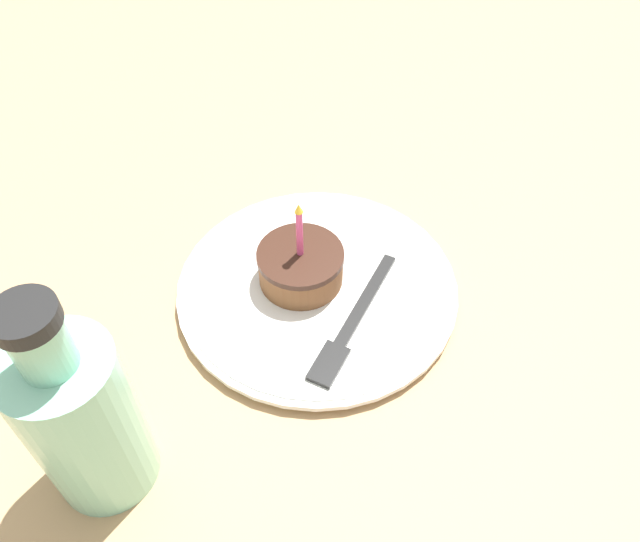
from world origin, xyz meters
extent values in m
cube|color=tan|center=(0.00, 0.00, -0.02)|extent=(2.40, 2.40, 0.04)
cylinder|color=white|center=(0.00, -0.02, 0.01)|extent=(0.27, 0.27, 0.01)
cylinder|color=white|center=(0.00, -0.02, 0.01)|extent=(0.28, 0.28, 0.01)
cylinder|color=brown|center=(-0.02, -0.02, 0.03)|extent=(0.08, 0.08, 0.03)
cylinder|color=#381E14|center=(-0.02, -0.02, 0.05)|extent=(0.09, 0.09, 0.01)
cylinder|color=#E04C8C|center=(-0.02, -0.02, 0.08)|extent=(0.01, 0.01, 0.05)
cone|color=yellow|center=(-0.02, -0.02, 0.11)|extent=(0.01, 0.01, 0.01)
cube|color=#262626|center=(0.05, -0.04, 0.02)|extent=(0.07, 0.12, 0.00)
cube|color=#262626|center=(0.01, -0.12, 0.02)|extent=(0.04, 0.05, 0.00)
cylinder|color=#8CD1B2|center=(-0.17, -0.21, 0.08)|extent=(0.08, 0.08, 0.15)
cylinder|color=#8CD1B2|center=(-0.17, -0.21, 0.18)|extent=(0.04, 0.04, 0.04)
cylinder|color=black|center=(-0.17, -0.21, 0.20)|extent=(0.04, 0.04, 0.01)
camera|label=1|loc=(0.01, -0.43, 0.49)|focal=35.00mm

